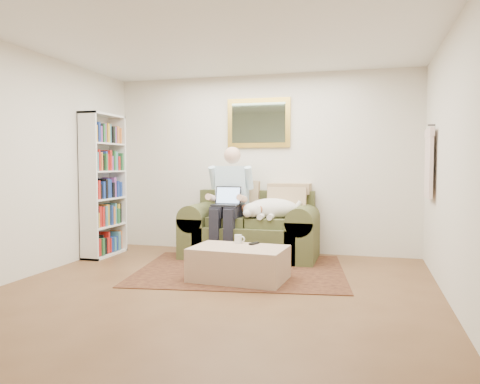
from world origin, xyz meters
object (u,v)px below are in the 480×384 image
at_px(seated_man, 228,203).
at_px(laptop, 227,200).
at_px(bookshelf, 104,185).
at_px(sofa, 251,235).
at_px(sleeping_dog, 273,208).
at_px(ottoman, 239,264).
at_px(coffee_mug, 238,239).

bearing_deg(seated_man, laptop, -90.00).
distance_m(seated_man, bookshelf, 1.80).
bearing_deg(bookshelf, sofa, 11.19).
relative_size(sleeping_dog, bookshelf, 0.38).
bearing_deg(ottoman, seated_man, 112.13).
distance_m(laptop, ottoman, 1.31).
bearing_deg(sleeping_dog, seated_man, -172.87).
xyz_separation_m(seated_man, bookshelf, (-1.77, -0.24, 0.23)).
xyz_separation_m(seated_man, ottoman, (0.46, -1.13, -0.58)).
bearing_deg(bookshelf, coffee_mug, -16.89).
bearing_deg(laptop, seated_man, 90.00).
height_order(laptop, ottoman, laptop).
bearing_deg(ottoman, sleeping_dog, 83.28).
relative_size(sofa, sleeping_dog, 2.43).
xyz_separation_m(sofa, coffee_mug, (0.11, -1.06, 0.11)).
height_order(seated_man, sleeping_dog, seated_man).
distance_m(laptop, sleeping_dog, 0.63).
bearing_deg(sleeping_dog, ottoman, -96.72).
relative_size(coffee_mug, bookshelf, 0.05).
relative_size(seated_man, ottoman, 1.49).
xyz_separation_m(sofa, bookshelf, (-2.05, -0.40, 0.68)).
height_order(coffee_mug, bookshelf, bookshelf).
bearing_deg(sofa, bookshelf, -168.81).
distance_m(sofa, laptop, 0.61).
height_order(seated_man, laptop, seated_man).
height_order(laptop, coffee_mug, laptop).
bearing_deg(ottoman, coffee_mug, 107.48).
xyz_separation_m(sofa, laptop, (-0.27, -0.24, 0.49)).
relative_size(sofa, ottoman, 1.77).
height_order(sofa, coffee_mug, sofa).
distance_m(sofa, sleeping_dog, 0.51).
distance_m(ottoman, coffee_mug, 0.35).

